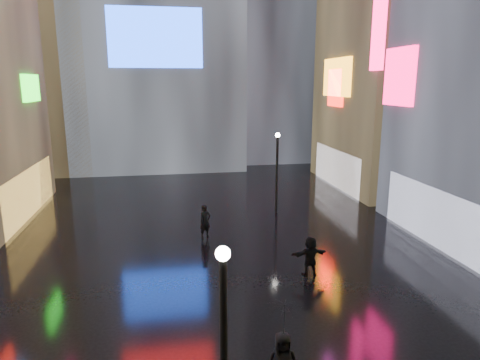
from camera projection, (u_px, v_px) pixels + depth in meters
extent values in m
plane|color=black|center=(215.00, 237.00, 23.41)|extent=(140.00, 140.00, 0.00)
cube|color=#FFC659|center=(29.00, 192.00, 26.98)|extent=(0.20, 10.00, 3.00)
cube|color=#1AD117|center=(31.00, 88.00, 27.35)|extent=(0.25, 3.00, 1.71)
cube|color=white|center=(435.00, 217.00, 22.06)|extent=(0.20, 9.00, 3.00)
cube|color=#E80B4D|center=(399.00, 77.00, 24.40)|extent=(0.25, 2.99, 3.26)
cube|color=black|center=(406.00, 5.00, 32.58)|extent=(10.00, 12.00, 28.00)
cube|color=white|center=(337.00, 168.00, 34.54)|extent=(0.20, 9.00, 3.00)
cube|color=orange|center=(337.00, 77.00, 33.22)|extent=(0.25, 4.92, 2.91)
cube|color=red|center=(336.00, 88.00, 33.51)|extent=(0.25, 2.63, 2.87)
cube|color=#194CFF|center=(155.00, 38.00, 36.47)|extent=(8.00, 0.20, 5.00)
cube|color=black|center=(268.00, 0.00, 46.11)|extent=(12.00, 12.00, 34.00)
cube|color=black|center=(34.00, 30.00, 39.30)|extent=(10.00, 10.00, 26.00)
sphere|color=white|center=(223.00, 254.00, 8.19)|extent=(0.30, 0.30, 0.30)
cylinder|color=black|center=(277.00, 175.00, 27.28)|extent=(0.16, 0.16, 5.00)
sphere|color=white|center=(278.00, 135.00, 26.71)|extent=(0.30, 0.30, 0.30)
imported|color=black|center=(310.00, 256.00, 18.59)|extent=(1.67, 0.65, 1.77)
imported|color=black|center=(205.00, 222.00, 23.06)|extent=(0.80, 0.72, 1.85)
imported|color=black|center=(283.00, 318.00, 11.10)|extent=(1.38, 1.38, 0.90)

